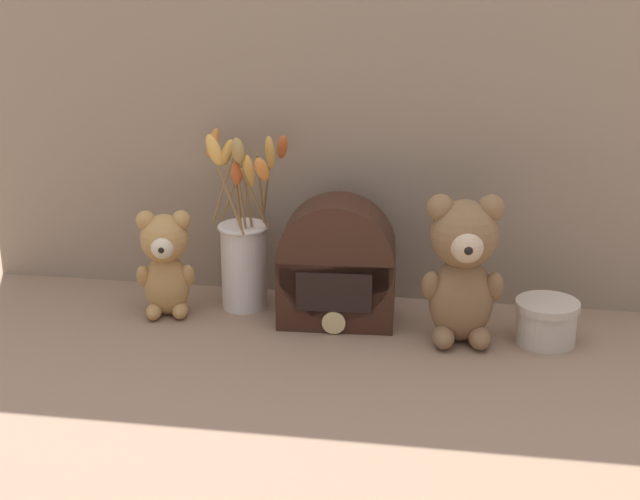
% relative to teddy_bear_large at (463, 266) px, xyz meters
% --- Properties ---
extents(ground_plane, '(4.00, 4.00, 0.00)m').
position_rel_teddy_bear_large_xyz_m(ground_plane, '(-0.25, 0.02, -0.13)').
color(ground_plane, '#8E7056').
extents(backdrop_wall, '(1.34, 0.02, 0.78)m').
position_rel_teddy_bear_large_xyz_m(backdrop_wall, '(-0.25, 0.18, 0.25)').
color(backdrop_wall, gray).
rests_on(backdrop_wall, ground).
extents(teddy_bear_large, '(0.14, 0.13, 0.26)m').
position_rel_teddy_bear_large_xyz_m(teddy_bear_large, '(0.00, 0.00, 0.00)').
color(teddy_bear_large, olive).
rests_on(teddy_bear_large, ground).
extents(teddy_bear_medium, '(0.11, 0.10, 0.19)m').
position_rel_teddy_bear_large_xyz_m(teddy_bear_medium, '(-0.52, 0.03, -0.03)').
color(teddy_bear_medium, tan).
rests_on(teddy_bear_medium, ground).
extents(flower_vase, '(0.17, 0.17, 0.34)m').
position_rel_teddy_bear_large_xyz_m(flower_vase, '(-0.39, 0.09, -0.02)').
color(flower_vase, silver).
rests_on(flower_vase, ground).
extents(vintage_radio, '(0.21, 0.12, 0.23)m').
position_rel_teddy_bear_large_xyz_m(vintage_radio, '(-0.22, 0.05, -0.03)').
color(vintage_radio, '#381E14').
rests_on(vintage_radio, ground).
extents(decorative_tin_tall, '(0.11, 0.11, 0.07)m').
position_rel_teddy_bear_large_xyz_m(decorative_tin_tall, '(0.14, 0.01, -0.10)').
color(decorative_tin_tall, beige).
rests_on(decorative_tin_tall, ground).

